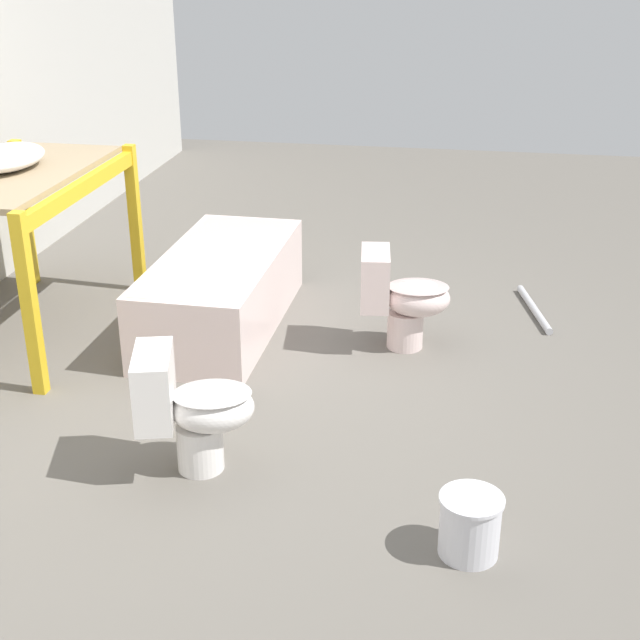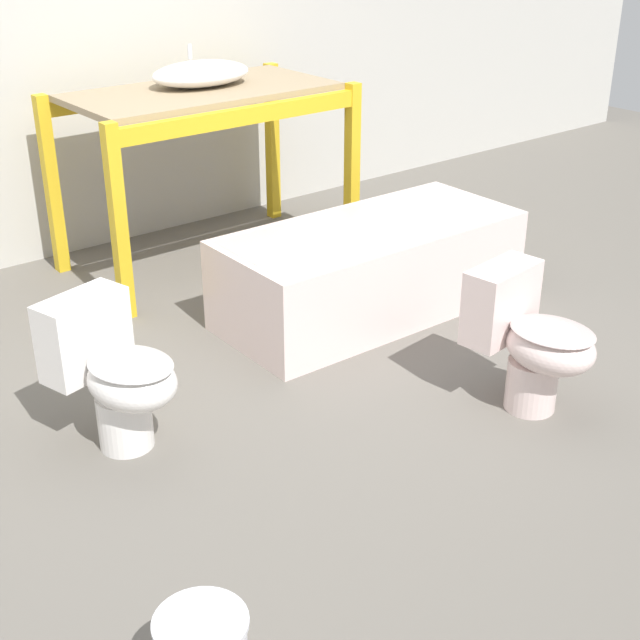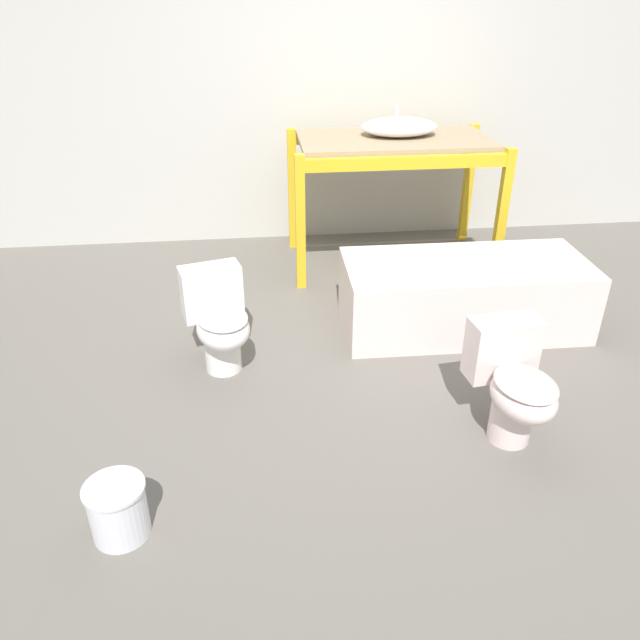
# 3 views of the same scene
# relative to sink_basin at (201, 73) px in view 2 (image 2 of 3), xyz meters

# --- Properties ---
(ground_plane) EXTENTS (12.00, 12.00, 0.00)m
(ground_plane) POSITION_rel_sink_basin_xyz_m (-0.51, -1.50, -1.10)
(ground_plane) COLOR #666059
(shelving_rack) EXTENTS (1.61, 0.88, 1.03)m
(shelving_rack) POSITION_rel_sink_basin_xyz_m (-0.05, -0.07, -0.23)
(shelving_rack) COLOR gold
(shelving_rack) RESTS_ON ground_plane
(sink_basin) EXTENTS (0.59, 0.39, 0.22)m
(sink_basin) POSITION_rel_sink_basin_xyz_m (0.00, 0.00, 0.00)
(sink_basin) COLOR white
(sink_basin) RESTS_ON shelving_rack
(bathtub_main) EXTENTS (1.62, 0.72, 0.48)m
(bathtub_main) POSITION_rel_sink_basin_xyz_m (0.22, -1.21, -0.82)
(bathtub_main) COLOR silver
(bathtub_main) RESTS_ON ground_plane
(toilet_near) EXTENTS (0.46, 0.60, 0.61)m
(toilet_near) POSITION_rel_sink_basin_xyz_m (-1.40, -1.53, -0.77)
(toilet_near) COLOR white
(toilet_near) RESTS_ON ground_plane
(toilet_far) EXTENTS (0.40, 0.57, 0.61)m
(toilet_far) POSITION_rel_sink_basin_xyz_m (0.11, -2.36, -0.77)
(toilet_far) COLOR silver
(toilet_far) RESTS_ON ground_plane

